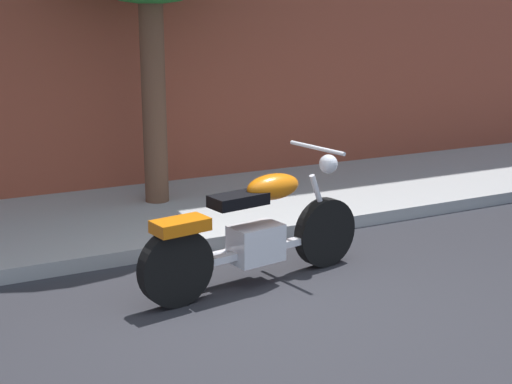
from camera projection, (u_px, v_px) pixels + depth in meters
ground_plane at (269, 312)px, 5.62m from camera, size 60.00×60.00×0.00m
sidewalk at (150, 216)px, 8.01m from camera, size 25.11×2.49×0.14m
motorcycle at (255, 233)px, 6.10m from camera, size 2.20×0.73×1.14m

